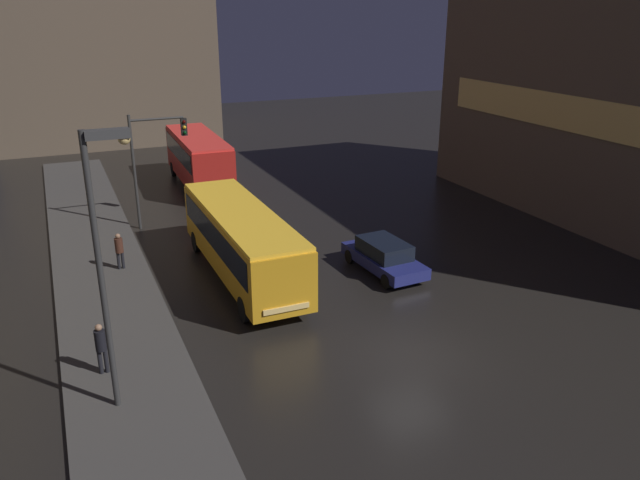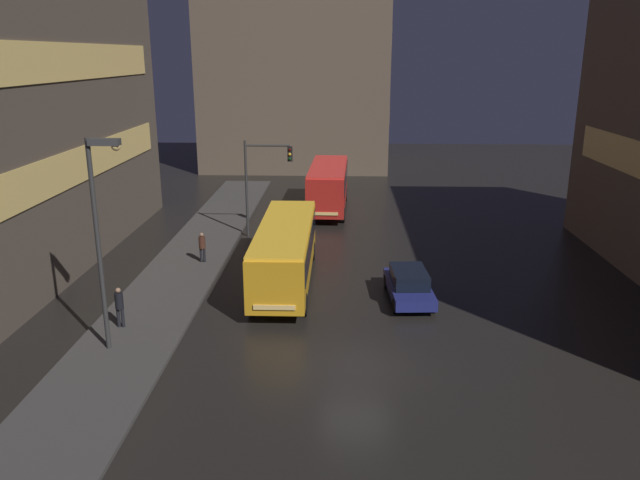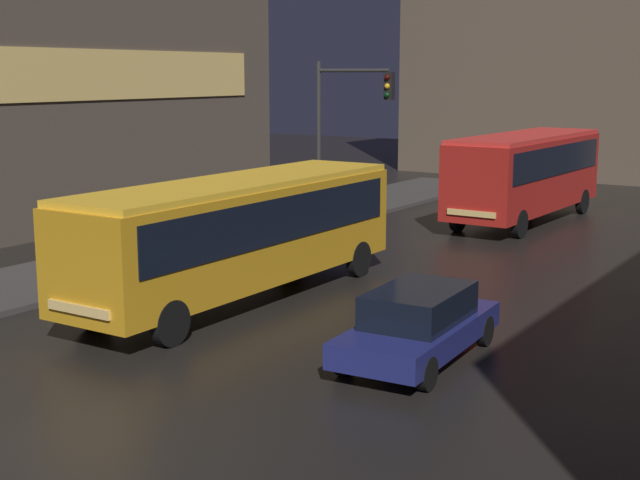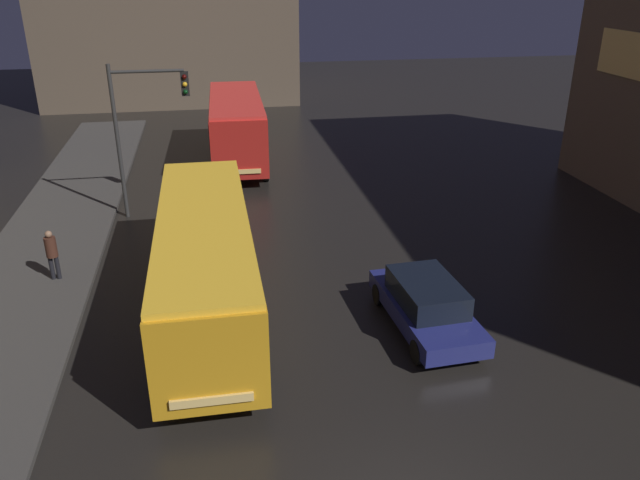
% 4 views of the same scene
% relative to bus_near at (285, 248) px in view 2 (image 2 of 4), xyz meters
% --- Properties ---
extents(ground_plane, '(120.00, 120.00, 0.00)m').
position_rel_bus_near_xyz_m(ground_plane, '(3.35, -8.50, -1.89)').
color(ground_plane, black).
extents(sidewalk_left, '(4.00, 48.00, 0.15)m').
position_rel_bus_near_xyz_m(sidewalk_left, '(-5.65, 1.50, -1.82)').
color(sidewalk_left, '#3D3A38').
rests_on(sidewalk_left, ground).
extents(building_far_backdrop, '(18.07, 12.00, 18.49)m').
position_rel_bus_near_xyz_m(building_far_backdrop, '(-1.93, 34.96, 7.35)').
color(building_far_backdrop, brown).
rests_on(building_far_backdrop, ground).
extents(bus_near, '(2.58, 10.66, 3.07)m').
position_rel_bus_near_xyz_m(bus_near, '(0.00, 0.00, 0.00)').
color(bus_near, orange).
rests_on(bus_near, ground).
extents(bus_far, '(2.85, 9.57, 3.37)m').
position_rel_bus_near_xyz_m(bus_far, '(1.76, 15.37, 0.18)').
color(bus_far, '#AD1E19').
rests_on(bus_far, ground).
extents(car_taxi, '(2.10, 4.63, 1.46)m').
position_rel_bus_near_xyz_m(car_taxi, '(5.93, -1.86, -1.14)').
color(car_taxi, navy).
rests_on(car_taxi, ground).
extents(pedestrian_near, '(0.47, 0.47, 1.73)m').
position_rel_bus_near_xyz_m(pedestrian_near, '(-6.36, -5.71, -0.73)').
color(pedestrian_near, black).
rests_on(pedestrian_near, sidewalk_left).
extents(pedestrian_mid, '(0.46, 0.46, 1.65)m').
position_rel_bus_near_xyz_m(pedestrian_mid, '(-4.79, 2.82, -0.78)').
color(pedestrian_mid, black).
rests_on(pedestrian_mid, sidewalk_left).
extents(traffic_light_main, '(2.96, 0.35, 6.03)m').
position_rel_bus_near_xyz_m(traffic_light_main, '(-2.14, 8.42, 2.17)').
color(traffic_light_main, '#2D2D2D').
rests_on(traffic_light_main, ground).
extents(street_lamp_sidewalk, '(1.25, 0.36, 8.09)m').
position_rel_bus_near_xyz_m(street_lamp_sidewalk, '(-5.95, -7.65, 3.57)').
color(street_lamp_sidewalk, '#2D2D2D').
rests_on(street_lamp_sidewalk, sidewalk_left).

